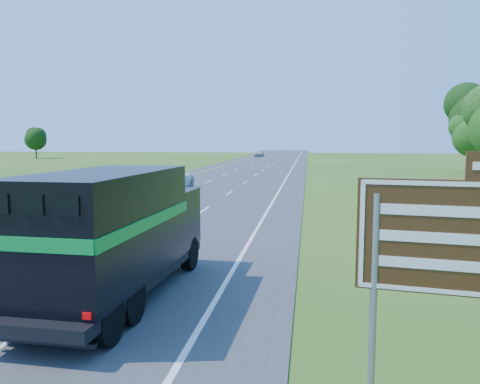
{
  "coord_description": "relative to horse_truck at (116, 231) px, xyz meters",
  "views": [
    {
      "loc": [
        7.8,
        2.9,
        4.13
      ],
      "look_at": [
        4.42,
        25.86,
        1.51
      ],
      "focal_mm": 35.0,
      "sensor_mm": 36.0,
      "label": 1
    }
  ],
  "objects": [
    {
      "name": "road",
      "position": [
        -3.01,
        36.05,
        -1.8
      ],
      "size": [
        15.0,
        260.0,
        0.04
      ],
      "primitive_type": "cube",
      "color": "#38383A",
      "rests_on": "ground"
    },
    {
      "name": "exit_sign",
      "position": [
        6.71,
        -4.14,
        0.75
      ],
      "size": [
        2.32,
        0.41,
        3.96
      ],
      "rotation": [
        0.0,
        0.0,
        -0.15
      ],
      "color": "gray",
      "rests_on": "ground"
    },
    {
      "name": "far_car",
      "position": [
        -7.05,
        100.76,
        -0.97
      ],
      "size": [
        2.25,
        4.88,
        1.62
      ],
      "primitive_type": "imported",
      "rotation": [
        0.0,
        0.0,
        -0.07
      ],
      "color": "silver",
      "rests_on": "road"
    },
    {
      "name": "horse_truck",
      "position": [
        0.0,
        0.0,
        0.0
      ],
      "size": [
        2.63,
        7.6,
        3.33
      ],
      "rotation": [
        0.0,
        0.0,
        -0.04
      ],
      "color": "black",
      "rests_on": "road"
    },
    {
      "name": "lane_markings",
      "position": [
        -3.01,
        36.05,
        -1.77
      ],
      "size": [
        11.15,
        260.0,
        0.01
      ],
      "color": "yellow",
      "rests_on": "road"
    },
    {
      "name": "white_suv",
      "position": [
        -6.41,
        25.27,
        -0.96
      ],
      "size": [
        3.12,
        6.09,
        1.65
      ],
      "primitive_type": "imported",
      "rotation": [
        0.0,
        0.0,
        -0.07
      ],
      "color": "white",
      "rests_on": "road"
    }
  ]
}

